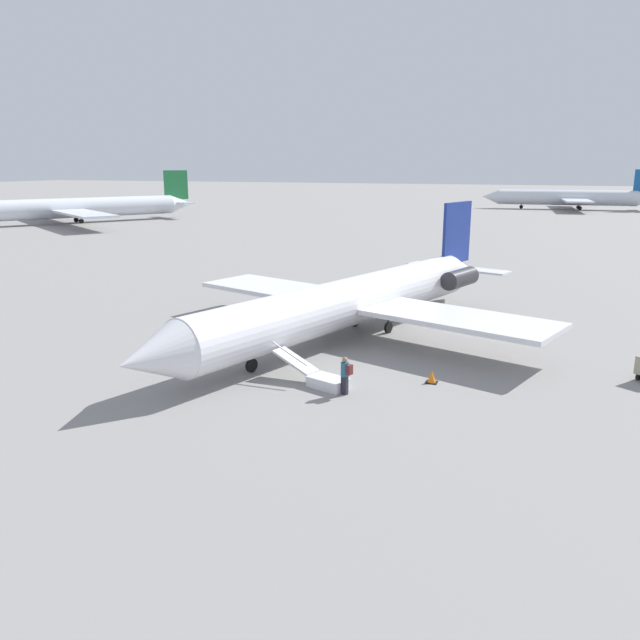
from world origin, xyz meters
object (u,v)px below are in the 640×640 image
at_px(airplane_main, 358,299).
at_px(airplane_far_right, 57,209).
at_px(passenger, 345,373).
at_px(airplane_far_center, 570,198).
at_px(boarding_stairs, 321,378).

distance_m(airplane_main, airplane_far_right, 86.19).
bearing_deg(passenger, airplane_far_center, -76.30).
bearing_deg(airplane_main, boarding_stairs, 25.14).
relative_size(airplane_far_right, boarding_stairs, 10.98).
distance_m(airplane_far_center, boarding_stairs, 130.15).
relative_size(airplane_far_center, boarding_stairs, 9.18).
xyz_separation_m(airplane_main, airplane_far_right, (-50.37, -69.93, 0.45)).
bearing_deg(passenger, airplane_far_right, -21.60).
bearing_deg(airplane_far_right, passenger, 82.76).
xyz_separation_m(airplane_far_center, boarding_stairs, (129.62, -11.50, -2.28)).
distance_m(airplane_main, passenger, 10.24).
relative_size(airplane_main, passenger, 17.58).
bearing_deg(airplane_far_center, airplane_main, 78.73).
bearing_deg(boarding_stairs, airplane_far_center, -76.94).
height_order(airplane_main, airplane_far_right, airplane_far_right).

